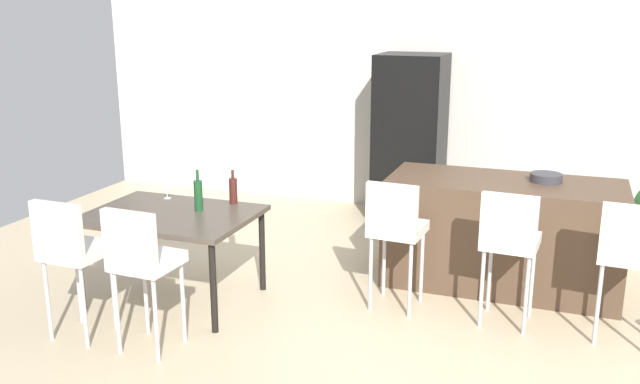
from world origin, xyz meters
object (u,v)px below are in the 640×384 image
object	(u,v)px
bar_chair_right	(629,250)
bar_chair_left	(396,225)
wine_bottle_far	(233,190)
wine_bottle_end	(198,195)
dining_chair_near	(70,247)
kitchen_island	(502,233)
refrigerator	(410,138)
fruit_bowl	(546,178)
wine_glass_left	(167,184)
dining_chair_far	(141,257)
dining_table	(172,220)
bar_chair_middle	(510,237)

from	to	relation	value
bar_chair_right	bar_chair_left	bearing A→B (deg)	180.00
wine_bottle_far	bar_chair_left	bearing A→B (deg)	0.86
wine_bottle_end	wine_bottle_far	distance (m)	0.33
dining_chair_near	wine_bottle_far	bearing A→B (deg)	63.08
kitchen_island	refrigerator	world-z (taller)	refrigerator
bar_chair_left	fruit_bowl	bearing A→B (deg)	40.65
kitchen_island	wine_glass_left	xyz separation A→B (m)	(-2.72, -0.89, 0.40)
wine_bottle_far	dining_chair_far	bearing A→B (deg)	-92.42
dining_table	bar_chair_right	bearing A→B (deg)	7.31
dining_chair_far	wine_glass_left	size ratio (longest dim) A/B	6.03
wine_bottle_far	kitchen_island	bearing A→B (deg)	21.37
wine_bottle_far	wine_glass_left	size ratio (longest dim) A/B	1.65
dining_chair_near	refrigerator	world-z (taller)	refrigerator
bar_chair_left	wine_bottle_end	world-z (taller)	wine_bottle_end
dining_table	refrigerator	xyz separation A→B (m)	(1.28, 2.85, 0.25)
bar_chair_right	wine_glass_left	xyz separation A→B (m)	(-3.65, -0.08, 0.17)
bar_chair_left	wine_glass_left	xyz separation A→B (m)	(-1.99, -0.08, 0.17)
bar_chair_left	fruit_bowl	distance (m)	1.41
fruit_bowl	dining_chair_far	bearing A→B (deg)	-138.76
kitchen_island	bar_chair_middle	distance (m)	0.85
wine_glass_left	fruit_bowl	world-z (taller)	fruit_bowl
kitchen_island	dining_chair_far	size ratio (longest dim) A/B	1.84
bar_chair_left	wine_bottle_far	world-z (taller)	bar_chair_left
kitchen_island	dining_chair_far	distance (m)	3.02
dining_chair_far	refrigerator	bearing A→B (deg)	75.04
wine_bottle_end	refrigerator	size ratio (longest dim) A/B	0.18
dining_chair_near	bar_chair_left	bearing A→B (deg)	32.30
kitchen_island	bar_chair_right	size ratio (longest dim) A/B	1.84
dining_chair_near	refrigerator	xyz separation A→B (m)	(1.57, 3.70, 0.22)
bar_chair_left	refrigerator	bearing A→B (deg)	100.56
kitchen_island	bar_chair_right	distance (m)	1.25
bar_chair_left	wine_bottle_far	size ratio (longest dim) A/B	3.67
bar_chair_middle	dining_chair_far	bearing A→B (deg)	-150.86
dining_chair_near	refrigerator	bearing A→B (deg)	66.94
bar_chair_left	bar_chair_middle	xyz separation A→B (m)	(0.86, -0.00, 0.00)
bar_chair_middle	wine_bottle_end	xyz separation A→B (m)	(-2.41, -0.30, 0.17)
refrigerator	fruit_bowl	size ratio (longest dim) A/B	7.06
kitchen_island	wine_glass_left	bearing A→B (deg)	-161.94
dining_chair_far	fruit_bowl	size ratio (longest dim) A/B	4.03
wine_bottle_end	refrigerator	bearing A→B (deg)	67.97
fruit_bowl	refrigerator	bearing A→B (deg)	134.73
dining_chair_far	fruit_bowl	bearing A→B (deg)	41.24
wine_glass_left	kitchen_island	bearing A→B (deg)	18.06
bar_chair_right	dining_chair_near	world-z (taller)	same
dining_table	wine_bottle_end	bearing A→B (deg)	36.46
dining_chair_far	wine_bottle_far	distance (m)	1.27
dining_chair_far	bar_chair_right	bearing A→B (deg)	22.43
bar_chair_left	fruit_bowl	xyz separation A→B (m)	(1.05, 0.90, 0.26)
bar_chair_right	dining_chair_far	world-z (taller)	same
bar_chair_left	dining_chair_near	bearing A→B (deg)	-147.70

